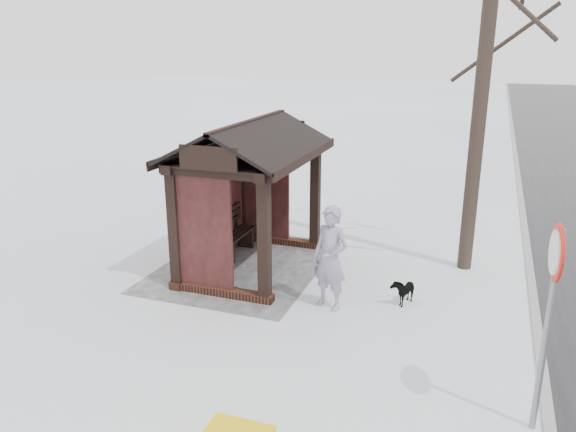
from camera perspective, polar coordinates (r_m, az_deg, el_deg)
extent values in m
plane|color=white|center=(11.92, -3.62, -5.15)|extent=(120.00, 120.00, 0.00)
cube|color=gray|center=(11.10, 23.74, -8.40)|extent=(120.00, 0.15, 0.06)
cube|color=#96969C|center=(11.99, -4.50, -4.99)|extent=(4.20, 3.20, 0.02)
cube|color=#3A1D15|center=(12.25, -7.50, -4.23)|extent=(3.30, 0.22, 0.16)
cube|color=#3A1D15|center=(13.18, -1.03, -2.50)|extent=(0.22, 2.10, 0.16)
cube|color=#3A1D15|center=(10.65, -6.87, -7.63)|extent=(0.22, 2.10, 0.16)
cube|color=black|center=(12.58, 2.78, 1.62)|extent=(0.20, 0.20, 2.30)
cube|color=black|center=(9.89, -2.42, -2.80)|extent=(0.20, 0.20, 2.30)
cube|color=black|center=(13.20, -4.70, 2.33)|extent=(0.20, 0.20, 2.30)
cube|color=black|center=(10.67, -11.40, -1.61)|extent=(0.20, 0.20, 2.30)
cube|color=black|center=(11.88, -7.71, 0.94)|extent=(2.80, 0.08, 2.14)
cube|color=black|center=(12.95, -2.35, 2.45)|extent=(0.08, 1.17, 2.14)
cube|color=black|center=(10.36, -8.65, -1.57)|extent=(0.08, 1.17, 2.14)
cube|color=black|center=(10.91, 0.51, 5.74)|extent=(3.40, 0.20, 0.18)
cube|color=black|center=(11.62, -7.93, 6.29)|extent=(3.40, 0.20, 0.18)
cylinder|color=black|center=(11.58, 19.38, 15.03)|extent=(0.29, 0.29, 8.55)
imported|color=#938BA3|center=(9.82, 4.32, -4.30)|extent=(0.65, 0.79, 1.87)
imported|color=black|center=(10.44, 11.65, -7.37)|extent=(0.64, 0.43, 0.50)
cylinder|color=gray|center=(7.32, 24.75, -10.82)|extent=(0.08, 0.08, 2.58)
cylinder|color=red|center=(6.93, 25.63, -3.38)|extent=(0.67, 0.09, 0.67)
cylinder|color=white|center=(6.93, 25.47, -3.37)|extent=(0.52, 0.08, 0.52)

